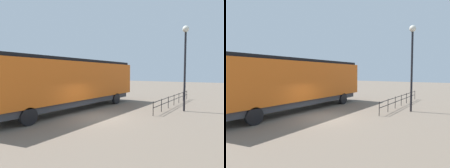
{
  "view_description": "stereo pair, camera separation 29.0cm",
  "coord_description": "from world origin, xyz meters",
  "views": [
    {
      "loc": [
        8.2,
        -10.26,
        3.14
      ],
      "look_at": [
        0.31,
        1.4,
        2.33
      ],
      "focal_mm": 30.16,
      "sensor_mm": 36.0,
      "label": 1
    },
    {
      "loc": [
        8.43,
        -10.09,
        3.14
      ],
      "look_at": [
        0.31,
        1.4,
        2.33
      ],
      "focal_mm": 30.16,
      "sensor_mm": 36.0,
      "label": 2
    }
  ],
  "objects": [
    {
      "name": "ground_plane",
      "position": [
        0.0,
        0.0,
        0.0
      ],
      "size": [
        120.0,
        120.0,
        0.0
      ],
      "primitive_type": "plane",
      "color": "#756656"
    },
    {
      "name": "locomotive",
      "position": [
        -3.52,
        1.41,
        2.4
      ],
      "size": [
        3.03,
        15.05,
        4.3
      ],
      "color": "orange",
      "rests_on": "ground_plane"
    },
    {
      "name": "lamp_post",
      "position": [
        4.51,
        5.81,
        4.86
      ],
      "size": [
        0.52,
        0.52,
        6.97
      ],
      "color": "black",
      "rests_on": "ground_plane"
    },
    {
      "name": "platform_fence",
      "position": [
        3.03,
        8.14,
        0.69
      ],
      "size": [
        0.05,
        10.76,
        1.06
      ],
      "color": "black",
      "rests_on": "ground_plane"
    }
  ]
}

